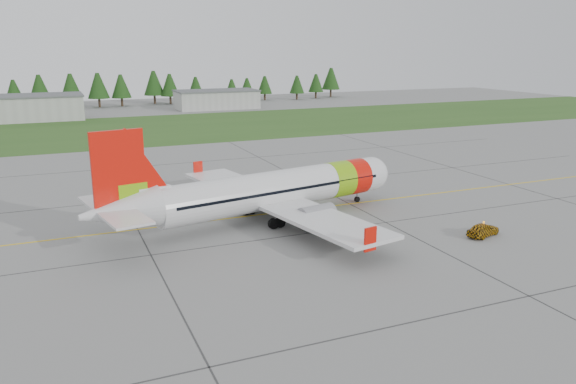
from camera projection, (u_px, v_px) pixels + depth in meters
name	position (u px, v px, depth m)	size (l,w,h in m)	color
ground	(301.00, 234.00, 56.64)	(320.00, 320.00, 0.00)	gray
aircraft	(270.00, 191.00, 60.79)	(36.57, 34.20, 11.17)	silver
follow_me_car	(484.00, 217.00, 55.62)	(1.59, 1.35, 3.96)	orange
grass_strip	(156.00, 128.00, 129.69)	(320.00, 50.00, 0.03)	#30561E
taxi_guideline	(272.00, 213.00, 63.77)	(120.00, 0.25, 0.02)	gold
hangar_west	(16.00, 109.00, 142.55)	(32.00, 14.00, 6.00)	#A8A8A3
hangar_east	(217.00, 100.00, 170.57)	(24.00, 12.00, 5.20)	#A8A8A3
treeline	(123.00, 90.00, 178.33)	(160.00, 8.00, 10.00)	#1C3F14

